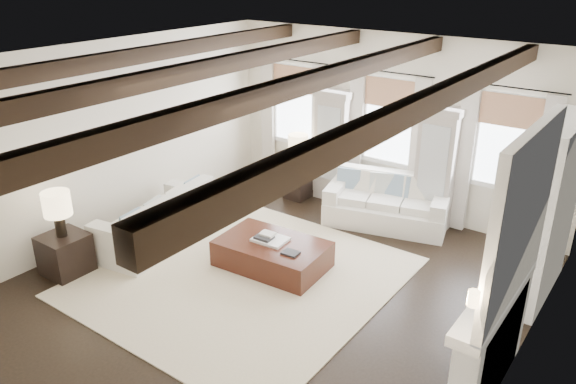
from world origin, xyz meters
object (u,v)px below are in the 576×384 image
Objects in this scene: ottoman at (272,254)px; sofa_back at (387,204)px; side_table_back at (298,182)px; sofa_left at (159,223)px; side_table_front at (65,254)px.

sofa_back is at bearing 69.63° from ottoman.
ottoman is 2.56× the size of side_table_back.
ottoman is (1.95, 0.48, -0.15)m from sofa_left.
side_table_front is (-3.08, -4.32, -0.06)m from sofa_back.
side_table_front is 4.48m from side_table_back.
side_table_front reaches higher than ottoman.
side_table_back is (0.73, 2.88, -0.05)m from sofa_left.
side_table_front is (-2.38, -1.93, 0.09)m from ottoman.
ottoman is (-0.70, -2.39, -0.15)m from sofa_back.
side_table_back reaches higher than ottoman.
side_table_front is (-0.42, -1.45, -0.06)m from sofa_left.
side_table_front is at bearing -144.81° from ottoman.
sofa_left is at bearing 73.80° from side_table_front.
side_table_front is at bearing -106.20° from sofa_left.
sofa_back reaches higher than side_table_front.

